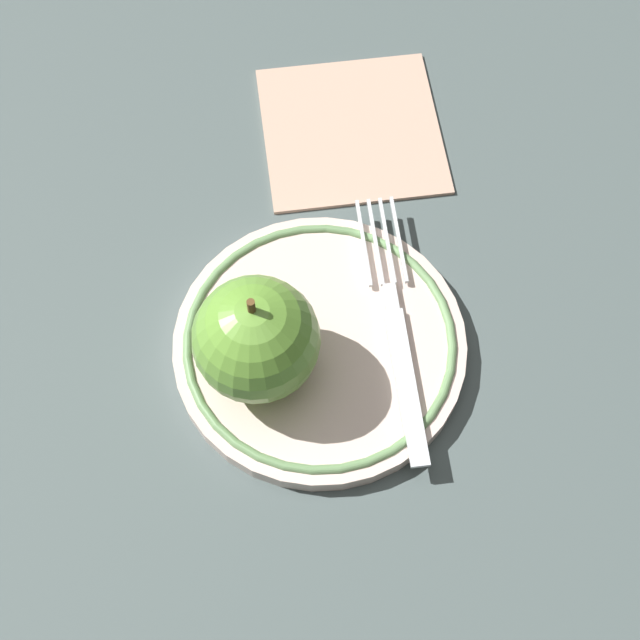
% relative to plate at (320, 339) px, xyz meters
% --- Properties ---
extents(ground_plane, '(2.00, 2.00, 0.00)m').
position_rel_plate_xyz_m(ground_plane, '(-0.01, -0.00, -0.01)').
color(ground_plane, '#485554').
extents(plate, '(0.19, 0.19, 0.02)m').
position_rel_plate_xyz_m(plate, '(0.00, 0.00, 0.00)').
color(plate, beige).
rests_on(plate, ground_plane).
extents(apple_red_whole, '(0.08, 0.08, 0.09)m').
position_rel_plate_xyz_m(apple_red_whole, '(-0.04, -0.02, 0.05)').
color(apple_red_whole, '#649B37').
rests_on(apple_red_whole, plate).
extents(fork, '(0.05, 0.19, 0.00)m').
position_rel_plate_xyz_m(fork, '(0.05, 0.00, 0.01)').
color(fork, silver).
rests_on(fork, plate).
extents(napkin_folded, '(0.15, 0.15, 0.01)m').
position_rel_plate_xyz_m(napkin_folded, '(0.01, 0.18, -0.01)').
color(napkin_folded, tan).
rests_on(napkin_folded, ground_plane).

